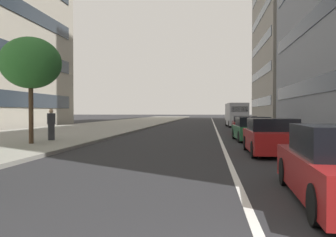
{
  "coord_description": "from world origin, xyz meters",
  "views": [
    {
      "loc": [
        -2.59,
        0.67,
        1.66
      ],
      "look_at": [
        11.26,
        2.23,
        1.4
      ],
      "focal_mm": 38.93,
      "sensor_mm": 36.0,
      "label": 1
    }
  ],
  "objects_px": {
    "street_tree_far_plaza": "(31,63)",
    "car_far_down_avenue": "(245,125)",
    "car_following_behind": "(252,130)",
    "delivery_van_ahead": "(236,114)",
    "car_lead_in_lane": "(272,137)",
    "pedestrian_on_plaza": "(51,124)"
  },
  "relations": [
    {
      "from": "street_tree_far_plaza",
      "to": "car_far_down_avenue",
      "type": "bearing_deg",
      "value": -42.64
    },
    {
      "from": "car_far_down_avenue",
      "to": "car_following_behind",
      "type": "bearing_deg",
      "value": 179.84
    },
    {
      "from": "delivery_van_ahead",
      "to": "street_tree_far_plaza",
      "type": "height_order",
      "value": "street_tree_far_plaza"
    },
    {
      "from": "car_lead_in_lane",
      "to": "pedestrian_on_plaza",
      "type": "bearing_deg",
      "value": 69.82
    },
    {
      "from": "car_lead_in_lane",
      "to": "car_following_behind",
      "type": "xyz_separation_m",
      "value": [
        6.52,
        0.01,
        -0.03
      ]
    },
    {
      "from": "car_following_behind",
      "to": "street_tree_far_plaza",
      "type": "distance_m",
      "value": 12.25
    },
    {
      "from": "delivery_van_ahead",
      "to": "street_tree_far_plaza",
      "type": "relative_size",
      "value": 1.16
    },
    {
      "from": "car_far_down_avenue",
      "to": "street_tree_far_plaza",
      "type": "xyz_separation_m",
      "value": [
        -12.11,
        11.15,
        3.33
      ]
    },
    {
      "from": "car_following_behind",
      "to": "pedestrian_on_plaza",
      "type": "xyz_separation_m",
      "value": [
        -2.59,
        10.76,
        0.35
      ]
    },
    {
      "from": "street_tree_far_plaza",
      "to": "delivery_van_ahead",
      "type": "bearing_deg",
      "value": -25.59
    },
    {
      "from": "street_tree_far_plaza",
      "to": "pedestrian_on_plaza",
      "type": "relative_size",
      "value": 3.04
    },
    {
      "from": "car_far_down_avenue",
      "to": "pedestrian_on_plaza",
      "type": "height_order",
      "value": "pedestrian_on_plaza"
    },
    {
      "from": "car_lead_in_lane",
      "to": "street_tree_far_plaza",
      "type": "relative_size",
      "value": 0.82
    },
    {
      "from": "car_following_behind",
      "to": "pedestrian_on_plaza",
      "type": "height_order",
      "value": "pedestrian_on_plaza"
    },
    {
      "from": "delivery_van_ahead",
      "to": "car_lead_in_lane",
      "type": "bearing_deg",
      "value": 176.89
    },
    {
      "from": "street_tree_far_plaza",
      "to": "pedestrian_on_plaza",
      "type": "height_order",
      "value": "street_tree_far_plaza"
    },
    {
      "from": "delivery_van_ahead",
      "to": "pedestrian_on_plaza",
      "type": "bearing_deg",
      "value": 150.53
    },
    {
      "from": "car_lead_in_lane",
      "to": "delivery_van_ahead",
      "type": "distance_m",
      "value": 25.62
    },
    {
      "from": "car_lead_in_lane",
      "to": "delivery_van_ahead",
      "type": "relative_size",
      "value": 0.7
    },
    {
      "from": "delivery_van_ahead",
      "to": "car_far_down_avenue",
      "type": "bearing_deg",
      "value": 176.97
    },
    {
      "from": "car_following_behind",
      "to": "car_far_down_avenue",
      "type": "xyz_separation_m",
      "value": [
        7.46,
        -0.31,
        -0.0
      ]
    },
    {
      "from": "car_lead_in_lane",
      "to": "delivery_van_ahead",
      "type": "height_order",
      "value": "delivery_van_ahead"
    }
  ]
}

